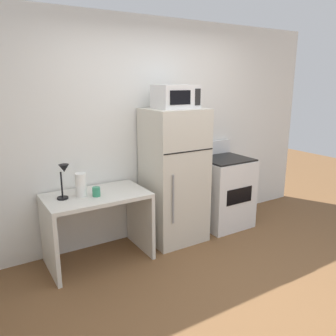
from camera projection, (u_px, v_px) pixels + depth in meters
name	position (u px, v px, depth m)	size (l,w,h in m)	color
ground_plane	(244.00, 296.00, 3.07)	(12.00, 12.00, 0.00)	brown
wall_back_white	(151.00, 130.00, 4.15)	(5.00, 0.10, 2.60)	white
desk	(97.00, 215.00, 3.58)	(1.05, 0.63, 0.75)	silver
desk_lamp	(64.00, 176.00, 3.31)	(0.14, 0.12, 0.35)	black
paper_towel_roll	(81.00, 185.00, 3.43)	(0.11, 0.11, 0.24)	white
coffee_mug	(96.00, 192.00, 3.44)	(0.08, 0.08, 0.10)	#338C66
refrigerator	(174.00, 176.00, 4.02)	(0.66, 0.62, 1.59)	beige
microwave	(176.00, 97.00, 3.78)	(0.46, 0.35, 0.26)	silver
oven_range	(223.00, 191.00, 4.50)	(0.64, 0.61, 1.10)	white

